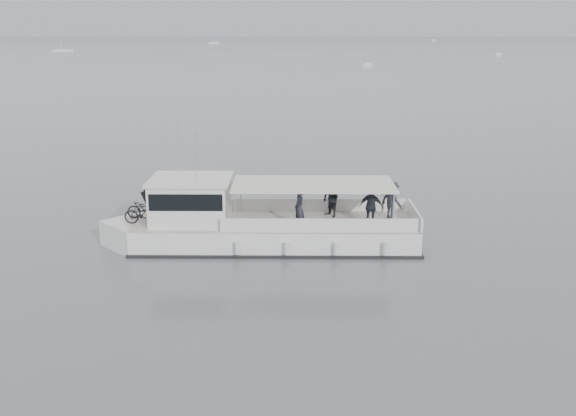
{
  "coord_description": "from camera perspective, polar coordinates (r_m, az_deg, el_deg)",
  "views": [
    {
      "loc": [
        0.51,
        -22.64,
        8.65
      ],
      "look_at": [
        0.76,
        2.1,
        1.6
      ],
      "focal_mm": 40.0,
      "sensor_mm": 36.0,
      "label": 1
    }
  ],
  "objects": [
    {
      "name": "tour_boat",
      "position": [
        25.99,
        -3.59,
        -1.5
      ],
      "size": [
        12.96,
        3.53,
        5.42
      ],
      "rotation": [
        0.0,
        0.0,
        -0.02
      ],
      "color": "white",
      "rests_on": "ground"
    },
    {
      "name": "moored_fleet",
      "position": [
        225.92,
        -4.18,
        13.76
      ],
      "size": [
        412.33,
        339.38,
        9.23
      ],
      "color": "white",
      "rests_on": "ground"
    },
    {
      "name": "headland",
      "position": [
        582.66,
        -0.66,
        16.43
      ],
      "size": [
        1400.0,
        90.0,
        28.0
      ],
      "primitive_type": "cube",
      "color": "#939EA8",
      "rests_on": "ground"
    },
    {
      "name": "ground",
      "position": [
        24.24,
        -1.75,
        -5.01
      ],
      "size": [
        1400.0,
        1400.0,
        0.0
      ],
      "primitive_type": "plane",
      "color": "#525B61",
      "rests_on": "ground"
    }
  ]
}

